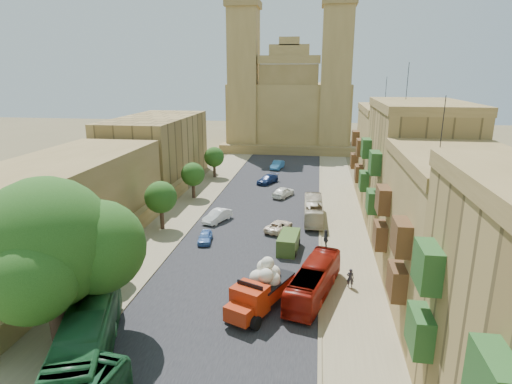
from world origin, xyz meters
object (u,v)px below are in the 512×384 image
(street_tree_c, at_px, (193,175))
(bus_green_north, at_px, (87,337))
(church, at_px, (290,105))
(red_truck, at_px, (261,289))
(pedestrian_a, at_px, (350,278))
(pedestrian_c, at_px, (326,239))
(car_blue_a, at_px, (205,237))
(street_tree_d, at_px, (214,157))
(car_blue_b, at_px, (277,165))
(ficus_tree, at_px, (49,247))
(bus_cream_east, at_px, (313,210))
(car_white_b, at_px, (283,192))
(street_tree_b, at_px, (161,197))
(bus_red_east, at_px, (314,281))
(olive_pickup, at_px, (289,243))
(car_white_a, at_px, (217,216))
(car_dkblue, at_px, (268,179))
(car_cream, at_px, (279,226))
(street_tree_a, at_px, (107,240))

(street_tree_c, relative_size, bus_green_north, 0.44)
(church, height_order, red_truck, church)
(red_truck, bearing_deg, street_tree_c, 115.52)
(pedestrian_a, relative_size, pedestrian_c, 0.81)
(red_truck, bearing_deg, car_blue_a, 121.56)
(car_blue_a, xyz_separation_m, pedestrian_a, (13.77, -7.49, 0.26))
(street_tree_d, relative_size, red_truck, 0.74)
(street_tree_c, height_order, pedestrian_c, street_tree_c)
(street_tree_c, xyz_separation_m, car_blue_b, (9.50, 19.62, -2.53))
(ficus_tree, distance_m, pedestrian_c, 24.51)
(bus_green_north, bearing_deg, bus_cream_east, 45.84)
(street_tree_c, distance_m, bus_green_north, 34.01)
(bus_cream_east, xyz_separation_m, car_white_b, (-4.21, 8.92, -0.50))
(pedestrian_c, bearing_deg, pedestrian_a, 8.39)
(red_truck, relative_size, car_blue_a, 2.10)
(pedestrian_a, bearing_deg, street_tree_b, -24.65)
(street_tree_c, height_order, bus_red_east, street_tree_c)
(bus_cream_east, bearing_deg, bus_red_east, 89.30)
(red_truck, xyz_separation_m, bus_cream_east, (3.43, 20.01, -0.42))
(olive_pickup, bearing_deg, bus_cream_east, 76.66)
(church, bearing_deg, car_blue_b, -91.25)
(car_white_a, xyz_separation_m, car_dkblue, (3.60, 18.11, -0.04))
(street_tree_c, bearing_deg, car_dkblue, 45.74)
(street_tree_c, distance_m, car_cream, 16.88)
(olive_pickup, bearing_deg, car_blue_b, 97.21)
(church, xyz_separation_m, bus_cream_east, (6.19, -49.33, -8.32))
(car_dkblue, bearing_deg, bus_red_east, -53.13)
(street_tree_b, bearing_deg, car_white_b, 49.85)
(street_tree_b, distance_m, car_cream, 13.01)
(street_tree_a, bearing_deg, car_white_b, 65.43)
(ficus_tree, relative_size, bus_red_east, 1.17)
(church, bearing_deg, car_cream, -87.20)
(car_white_b, height_order, pedestrian_c, pedestrian_c)
(car_blue_b, bearing_deg, car_cream, -74.09)
(ficus_tree, xyz_separation_m, street_tree_d, (-0.59, 43.99, -2.95))
(street_tree_c, relative_size, olive_pickup, 1.18)
(bus_red_east, xyz_separation_m, car_blue_b, (-7.00, 43.87, -0.54))
(street_tree_a, bearing_deg, car_dkblue, 74.86)
(street_tree_a, xyz_separation_m, car_blue_b, (9.50, 43.62, -2.78))
(bus_cream_east, height_order, car_white_a, bus_cream_east)
(car_cream, height_order, car_blue_b, car_blue_b)
(street_tree_a, relative_size, pedestrian_a, 3.27)
(olive_pickup, distance_m, car_white_a, 11.13)
(church, bearing_deg, car_white_a, -95.11)
(car_blue_a, bearing_deg, red_truck, -66.06)
(street_tree_c, distance_m, car_dkblue, 13.14)
(red_truck, relative_size, car_blue_b, 1.52)
(ficus_tree, relative_size, street_tree_b, 1.99)
(church, distance_m, car_blue_b, 24.63)
(car_cream, relative_size, car_dkblue, 0.91)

